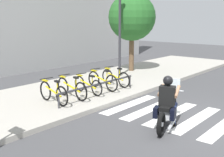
% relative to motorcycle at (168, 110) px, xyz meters
% --- Properties ---
extents(ground_plane, '(48.00, 48.00, 0.00)m').
position_rel_motorcycle_xyz_m(ground_plane, '(0.67, -0.40, -0.46)').
color(ground_plane, '#424244').
extents(sidewalk, '(24.00, 4.40, 0.15)m').
position_rel_motorcycle_xyz_m(sidewalk, '(0.67, 4.54, -0.38)').
color(sidewalk, '#A8A399').
rests_on(sidewalk, ground).
extents(crosswalk_stripe_1, '(2.80, 0.40, 0.01)m').
position_rel_motorcycle_xyz_m(crosswalk_stripe_1, '(1.00, -1.20, -0.45)').
color(crosswalk_stripe_1, white).
rests_on(crosswalk_stripe_1, ground).
extents(crosswalk_stripe_2, '(2.80, 0.40, 0.01)m').
position_rel_motorcycle_xyz_m(crosswalk_stripe_2, '(1.00, -0.40, -0.45)').
color(crosswalk_stripe_2, white).
rests_on(crosswalk_stripe_2, ground).
extents(crosswalk_stripe_3, '(2.80, 0.40, 0.01)m').
position_rel_motorcycle_xyz_m(crosswalk_stripe_3, '(1.00, 0.40, -0.45)').
color(crosswalk_stripe_3, white).
rests_on(crosswalk_stripe_3, ground).
extents(crosswalk_stripe_4, '(2.80, 0.40, 0.01)m').
position_rel_motorcycle_xyz_m(crosswalk_stripe_4, '(1.00, 1.20, -0.45)').
color(crosswalk_stripe_4, white).
rests_on(crosswalk_stripe_4, ground).
extents(crosswalk_stripe_5, '(2.80, 0.40, 0.01)m').
position_rel_motorcycle_xyz_m(crosswalk_stripe_5, '(1.00, 2.00, -0.45)').
color(crosswalk_stripe_5, white).
rests_on(crosswalk_stripe_5, ground).
extents(motorcycle, '(2.07, 0.90, 1.22)m').
position_rel_motorcycle_xyz_m(motorcycle, '(0.00, 0.00, 0.00)').
color(motorcycle, black).
rests_on(motorcycle, ground).
extents(rider, '(0.73, 0.66, 1.43)m').
position_rel_motorcycle_xyz_m(rider, '(-0.08, -0.02, 0.37)').
color(rider, black).
rests_on(rider, ground).
extents(bicycle_0, '(0.48, 1.64, 0.80)m').
position_rel_motorcycle_xyz_m(bicycle_0, '(-0.90, 3.73, 0.06)').
color(bicycle_0, black).
rests_on(bicycle_0, sidewalk).
extents(bicycle_1, '(0.48, 1.72, 0.80)m').
position_rel_motorcycle_xyz_m(bicycle_1, '(-0.09, 3.73, 0.06)').
color(bicycle_1, black).
rests_on(bicycle_1, sidewalk).
extents(bicycle_2, '(0.48, 1.59, 0.72)m').
position_rel_motorcycle_xyz_m(bicycle_2, '(0.72, 3.73, 0.03)').
color(bicycle_2, black).
rests_on(bicycle_2, sidewalk).
extents(bicycle_3, '(0.48, 1.70, 0.80)m').
position_rel_motorcycle_xyz_m(bicycle_3, '(1.53, 3.73, 0.06)').
color(bicycle_3, black).
rests_on(bicycle_3, sidewalk).
extents(bicycle_4, '(0.48, 1.60, 0.78)m').
position_rel_motorcycle_xyz_m(bicycle_4, '(2.34, 3.73, 0.05)').
color(bicycle_4, black).
rests_on(bicycle_4, sidewalk).
extents(bike_rack, '(3.84, 0.07, 0.49)m').
position_rel_motorcycle_xyz_m(bike_rack, '(0.72, 3.17, 0.11)').
color(bike_rack, '#333338').
rests_on(bike_rack, sidewalk).
extents(street_lamp, '(0.28, 0.28, 4.27)m').
position_rel_motorcycle_xyz_m(street_lamp, '(4.17, 4.94, 2.14)').
color(street_lamp, '#2D2D33').
rests_on(street_lamp, ground).
extents(tree_near_rack, '(2.43, 2.43, 4.16)m').
position_rel_motorcycle_xyz_m(tree_near_rack, '(5.69, 5.34, 2.46)').
color(tree_near_rack, brown).
rests_on(tree_near_rack, ground).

